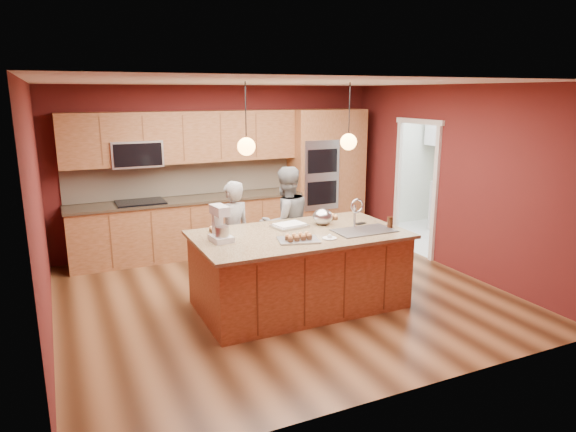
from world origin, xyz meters
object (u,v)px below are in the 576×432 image
person_right (286,223)px  stand_mixer (220,226)px  island (300,268)px  mixing_bowl (322,217)px  person_left (233,235)px

person_right → stand_mixer: person_right is taller
stand_mixer → island: bearing=-10.3°
mixing_bowl → person_left: bearing=143.5°
island → person_right: person_right is taller
stand_mixer → person_left: bearing=57.6°
stand_mixer → mixing_bowl: size_ratio=1.62×
person_right → stand_mixer: bearing=31.4°
person_left → person_right: size_ratio=0.91×
person_left → person_right: person_right is taller
person_right → mixing_bowl: size_ratio=6.28×
person_right → mixing_bowl: bearing=100.3°
island → mixing_bowl: island is taller
island → person_right: size_ratio=1.59×
stand_mixer → person_right: bearing=30.1°
island → mixing_bowl: size_ratio=9.96×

